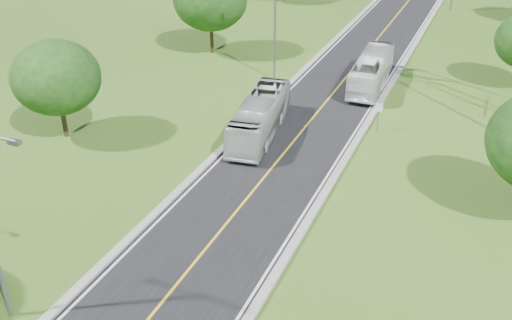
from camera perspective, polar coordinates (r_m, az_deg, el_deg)
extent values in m
plane|color=#2C4D15|center=(65.60, 11.76, 11.39)|extent=(260.00, 260.00, 0.00)
cube|color=black|center=(71.26, 12.86, 12.69)|extent=(8.00, 150.00, 0.06)
cube|color=gray|center=(72.08, 9.49, 13.26)|extent=(0.50, 150.00, 0.22)
cube|color=gray|center=(70.63, 16.30, 12.19)|extent=(0.50, 150.00, 0.22)
cylinder|color=slate|center=(43.98, 12.12, 4.25)|extent=(0.08, 0.08, 2.40)
cube|color=white|center=(43.63, 12.22, 5.18)|extent=(0.55, 0.04, 0.70)
cube|color=slate|center=(22.68, -23.01, 1.63)|extent=(0.50, 0.25, 0.18)
cylinder|color=slate|center=(51.94, 1.90, 13.16)|extent=(0.22, 0.22, 10.00)
cylinder|color=black|center=(44.52, -18.67, 3.85)|extent=(0.36, 0.36, 2.70)
ellipsoid|color=#133A10|center=(43.32, -19.35, 7.80)|extent=(6.30, 6.30, 5.36)
cylinder|color=black|center=(60.85, -4.45, 12.14)|extent=(0.36, 0.36, 3.24)
imported|color=white|center=(52.46, 11.48, 8.76)|extent=(3.01, 10.56, 2.91)
imported|color=beige|center=(42.33, 0.40, 4.39)|extent=(3.96, 10.66, 2.90)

